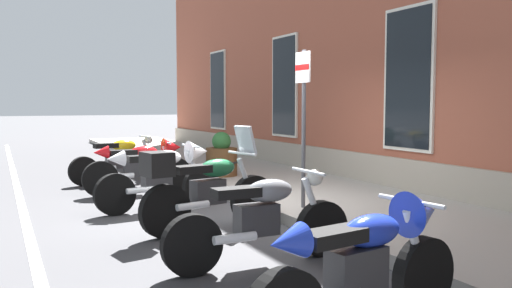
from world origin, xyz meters
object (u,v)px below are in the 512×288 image
(motorcycle_green_touring, at_px, (205,188))
(motorcycle_blue_sport, at_px, (369,258))
(parking_sign, at_px, (303,106))
(barrel_planter, at_px, (222,158))
(motorcycle_red_sport, at_px, (143,164))
(motorcycle_yellow_naked, at_px, (121,160))
(motorcycle_grey_naked, at_px, (263,220))
(motorcycle_white_sport, at_px, (165,173))

(motorcycle_green_touring, height_order, motorcycle_blue_sport, motorcycle_green_touring)
(parking_sign, height_order, barrel_planter, parking_sign)
(motorcycle_red_sport, bearing_deg, motorcycle_yellow_naked, -176.52)
(parking_sign, bearing_deg, motorcycle_blue_sport, -24.04)
(motorcycle_red_sport, height_order, motorcycle_grey_naked, motorcycle_red_sport)
(motorcycle_yellow_naked, bearing_deg, barrel_planter, 64.03)
(motorcycle_yellow_naked, xyz_separation_m, parking_sign, (4.62, 1.67, 1.16))
(motorcycle_white_sport, bearing_deg, motorcycle_grey_naked, 1.56)
(motorcycle_yellow_naked, relative_size, motorcycle_grey_naked, 0.99)
(motorcycle_yellow_naked, height_order, barrel_planter, barrel_planter)
(motorcycle_green_touring, bearing_deg, motorcycle_white_sport, -177.76)
(motorcycle_grey_naked, distance_m, parking_sign, 2.62)
(motorcycle_green_touring, relative_size, barrel_planter, 2.18)
(motorcycle_yellow_naked, distance_m, barrel_planter, 2.13)
(motorcycle_blue_sport, bearing_deg, barrel_planter, 165.86)
(motorcycle_grey_naked, relative_size, parking_sign, 0.93)
(motorcycle_white_sport, xyz_separation_m, barrel_planter, (-2.21, 1.88, -0.05))
(motorcycle_green_touring, height_order, barrel_planter, motorcycle_green_touring)
(motorcycle_yellow_naked, height_order, parking_sign, parking_sign)
(barrel_planter, bearing_deg, motorcycle_red_sport, -72.03)
(motorcycle_white_sport, bearing_deg, barrel_planter, 139.66)
(motorcycle_yellow_naked, relative_size, motorcycle_red_sport, 1.03)
(motorcycle_red_sport, relative_size, motorcycle_white_sport, 0.99)
(motorcycle_yellow_naked, distance_m, motorcycle_blue_sport, 8.16)
(motorcycle_red_sport, height_order, barrel_planter, barrel_planter)
(motorcycle_green_touring, relative_size, motorcycle_grey_naked, 0.95)
(motorcycle_yellow_naked, distance_m, parking_sign, 5.05)
(motorcycle_green_touring, relative_size, motorcycle_blue_sport, 1.00)
(parking_sign, bearing_deg, barrel_planter, 176.26)
(motorcycle_grey_naked, bearing_deg, motorcycle_blue_sport, -1.03)
(parking_sign, bearing_deg, motorcycle_red_sport, -153.03)
(motorcycle_green_touring, xyz_separation_m, motorcycle_grey_naked, (1.63, 0.03, -0.09))
(motorcycle_red_sport, height_order, motorcycle_green_touring, motorcycle_green_touring)
(motorcycle_grey_naked, bearing_deg, motorcycle_white_sport, -178.44)
(motorcycle_yellow_naked, height_order, motorcycle_green_touring, motorcycle_green_touring)
(motorcycle_red_sport, relative_size, parking_sign, 0.89)
(motorcycle_red_sport, bearing_deg, motorcycle_grey_naked, 0.34)
(motorcycle_yellow_naked, height_order, motorcycle_blue_sport, motorcycle_blue_sport)
(motorcycle_red_sport, bearing_deg, parking_sign, 26.97)
(motorcycle_white_sport, bearing_deg, motorcycle_red_sport, 177.88)
(motorcycle_grey_naked, bearing_deg, barrel_planter, 161.84)
(motorcycle_yellow_naked, bearing_deg, motorcycle_white_sport, 0.59)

